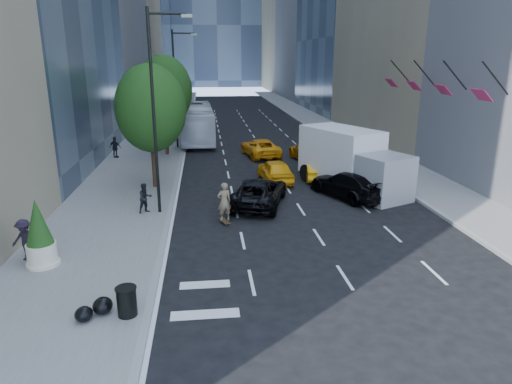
{
  "coord_description": "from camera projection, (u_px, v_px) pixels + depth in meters",
  "views": [
    {
      "loc": [
        -4.02,
        -18.95,
        7.88
      ],
      "look_at": [
        -1.65,
        2.18,
        1.6
      ],
      "focal_mm": 32.0,
      "sensor_mm": 36.0,
      "label": 1
    }
  ],
  "objects": [
    {
      "name": "tree_far",
      "position": [
        174.0,
        89.0,
        49.14
      ],
      "size": [
        3.9,
        3.9,
        6.92
      ],
      "color": "black",
      "rests_on": "sidewalk_left"
    },
    {
      "name": "box_truck",
      "position": [
        351.0,
        160.0,
        27.98
      ],
      "size": [
        5.59,
        8.09,
        3.66
      ],
      "rotation": [
        0.0,
        0.0,
        0.42
      ],
      "color": "white",
      "rests_on": "ground"
    },
    {
      "name": "facade_flags",
      "position": [
        430.0,
        85.0,
        29.64
      ],
      "size": [
        1.85,
        13.3,
        2.05
      ],
      "color": "black",
      "rests_on": "ground"
    },
    {
      "name": "planter_shrub",
      "position": [
        39.0,
        234.0,
        17.36
      ],
      "size": [
        1.11,
        1.11,
        2.67
      ],
      "color": "#EFE6C6",
      "rests_on": "sidewalk_left"
    },
    {
      "name": "traffic_signal",
      "position": [
        185.0,
        88.0,
        56.96
      ],
      "size": [
        2.48,
        0.53,
        5.2
      ],
      "color": "black",
      "rests_on": "sidewalk_left"
    },
    {
      "name": "garbage_bags",
      "position": [
        95.0,
        309.0,
        14.12
      ],
      "size": [
        1.07,
        1.03,
        0.53
      ],
      "color": "black",
      "rests_on": "sidewalk_left"
    },
    {
      "name": "tree_mid",
      "position": [
        164.0,
        91.0,
        36.56
      ],
      "size": [
        4.5,
        4.5,
        7.99
      ],
      "color": "black",
      "rests_on": "sidewalk_left"
    },
    {
      "name": "pedestrian_c",
      "position": [
        25.0,
        240.0,
        17.92
      ],
      "size": [
        1.22,
        0.9,
        1.7
      ],
      "primitive_type": "imported",
      "rotation": [
        0.0,
        0.0,
        -0.27
      ],
      "color": "#231C2A",
      "rests_on": "sidewalk_left"
    },
    {
      "name": "lamp_near",
      "position": [
        157.0,
        102.0,
        22.22
      ],
      "size": [
        2.13,
        0.22,
        10.0
      ],
      "color": "black",
      "rests_on": "sidewalk_left"
    },
    {
      "name": "taxi_d",
      "position": [
        311.0,
        151.0,
        35.72
      ],
      "size": [
        2.98,
        5.84,
        1.62
      ],
      "primitive_type": "imported",
      "rotation": [
        0.0,
        0.0,
        3.27
      ],
      "color": "orange",
      "rests_on": "ground"
    },
    {
      "name": "taxi_a",
      "position": [
        275.0,
        170.0,
        30.07
      ],
      "size": [
        2.13,
        4.47,
        1.48
      ],
      "primitive_type": "imported",
      "rotation": [
        0.0,
        0.0,
        3.23
      ],
      "color": "#FFAE0D",
      "rests_on": "ground"
    },
    {
      "name": "taxi_c",
      "position": [
        260.0,
        148.0,
        37.73
      ],
      "size": [
        3.16,
        5.5,
        1.44
      ],
      "primitive_type": "imported",
      "rotation": [
        0.0,
        0.0,
        3.3
      ],
      "color": "#FFA20D",
      "rests_on": "ground"
    },
    {
      "name": "black_sedan_lincoln",
      "position": [
        259.0,
        192.0,
        25.15
      ],
      "size": [
        4.02,
        5.93,
        1.51
      ],
      "primitive_type": "imported",
      "rotation": [
        0.0,
        0.0,
        2.84
      ],
      "color": "black",
      "rests_on": "ground"
    },
    {
      "name": "sidewalk_left",
      "position": [
        158.0,
        134.0,
        48.34
      ],
      "size": [
        6.0,
        120.0,
        0.15
      ],
      "primitive_type": "cube",
      "color": "slate",
      "rests_on": "ground"
    },
    {
      "name": "lamp_far",
      "position": [
        177.0,
        82.0,
        39.37
      ],
      "size": [
        2.13,
        0.22,
        10.0
      ],
      "color": "black",
      "rests_on": "sidewalk_left"
    },
    {
      "name": "pedestrian_a",
      "position": [
        145.0,
        198.0,
        23.47
      ],
      "size": [
        0.96,
        0.92,
        1.56
      ],
      "primitive_type": "imported",
      "rotation": [
        0.0,
        0.0,
        0.61
      ],
      "color": "black",
      "rests_on": "sidewalk_left"
    },
    {
      "name": "pedestrian_b",
      "position": [
        115.0,
        147.0,
        36.4
      ],
      "size": [
        1.07,
        0.76,
        1.68
      ],
      "primitive_type": "imported",
      "rotation": [
        0.0,
        0.0,
        2.75
      ],
      "color": "black",
      "rests_on": "sidewalk_left"
    },
    {
      "name": "black_sedan_mercedes",
      "position": [
        348.0,
        184.0,
        26.58
      ],
      "size": [
        4.13,
        5.76,
        1.55
      ],
      "primitive_type": "imported",
      "rotation": [
        0.0,
        0.0,
        3.55
      ],
      "color": "black",
      "rests_on": "ground"
    },
    {
      "name": "sidewalk_right",
      "position": [
        333.0,
        131.0,
        50.37
      ],
      "size": [
        4.0,
        120.0,
        0.15
      ],
      "primitive_type": "cube",
      "color": "slate",
      "rests_on": "ground"
    },
    {
      "name": "trash_can",
      "position": [
        127.0,
        302.0,
        14.13
      ],
      "size": [
        0.61,
        0.61,
        0.91
      ],
      "primitive_type": "cylinder",
      "color": "black",
      "rests_on": "sidewalk_left"
    },
    {
      "name": "city_bus",
      "position": [
        198.0,
        123.0,
        44.64
      ],
      "size": [
        3.2,
        12.61,
        3.5
      ],
      "primitive_type": "imported",
      "rotation": [
        0.0,
        0.0,
        0.02
      ],
      "color": "white",
      "rests_on": "ground"
    },
    {
      "name": "skateboarder",
      "position": [
        224.0,
        204.0,
        22.34
      ],
      "size": [
        0.81,
        0.65,
        1.94
      ],
      "primitive_type": "imported",
      "rotation": [
        0.0,
        0.0,
        3.44
      ],
      "color": "#79684B",
      "rests_on": "ground"
    },
    {
      "name": "ground",
      "position": [
        297.0,
        238.0,
        20.73
      ],
      "size": [
        160.0,
        160.0,
        0.0
      ],
      "primitive_type": "plane",
      "color": "black",
      "rests_on": "ground"
    },
    {
      "name": "tree_near",
      "position": [
        151.0,
        108.0,
        27.13
      ],
      "size": [
        4.2,
        4.2,
        7.46
      ],
      "color": "black",
      "rests_on": "sidewalk_left"
    },
    {
      "name": "taxi_b",
      "position": [
        315.0,
        169.0,
        30.77
      ],
      "size": [
        1.84,
        4.08,
        1.3
      ],
      "primitive_type": "imported",
      "rotation": [
        0.0,
        0.0,
        3.02
      ],
      "color": "#FFA90D",
      "rests_on": "ground"
    }
  ]
}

